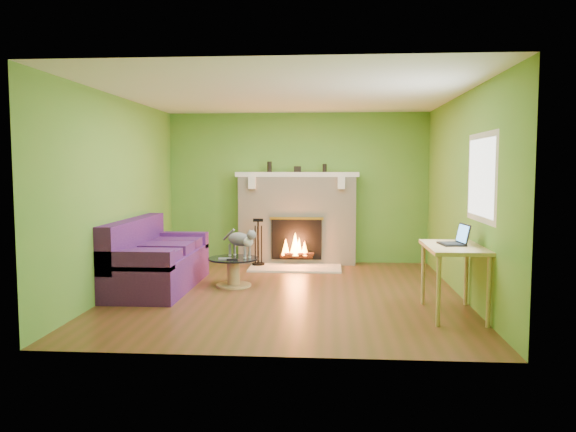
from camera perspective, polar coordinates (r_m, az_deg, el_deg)
name	(u,v)px	position (r m, az deg, el deg)	size (l,w,h in m)	color
floor	(287,293)	(7.49, -0.10, -7.85)	(5.00, 5.00, 0.00)	brown
ceiling	(287,94)	(7.37, -0.11, 12.28)	(5.00, 5.00, 0.00)	white
wall_back	(298,188)	(9.81, 1.00, 2.86)	(5.00, 5.00, 0.00)	#5A9932
wall_front	(265,210)	(4.83, -2.34, 0.65)	(5.00, 5.00, 0.00)	#5A9932
wall_left	(119,195)	(7.81, -16.80, 2.10)	(5.00, 5.00, 0.00)	#5A9932
wall_right	(463,196)	(7.49, 17.34, 1.97)	(5.00, 5.00, 0.00)	#5A9932
window_frame	(482,177)	(6.61, 19.07, 3.72)	(1.20, 1.20, 0.00)	silver
window_pane	(481,177)	(6.60, 19.01, 3.72)	(1.06, 1.06, 0.00)	white
fireplace	(297,219)	(9.66, 0.93, -0.31)	(2.10, 0.46, 1.58)	beige
hearth	(295,268)	(9.25, 0.74, -5.28)	(1.50, 0.75, 0.03)	beige
mantel	(297,174)	(9.60, 0.93, 4.25)	(2.10, 0.28, 0.08)	white
sofa	(154,261)	(7.98, -13.44, -4.49)	(0.96, 2.12, 0.95)	#3D1758
coffee_table	(234,270)	(7.92, -5.56, -5.46)	(0.71, 0.71, 0.40)	tan
desk	(454,254)	(6.56, 16.52, -3.72)	(0.62, 1.07, 0.79)	tan
cat	(240,243)	(7.90, -4.95, -2.71)	(0.24, 0.67, 0.42)	#5D5D62
remote_silver	(225,259)	(7.79, -6.44, -4.31)	(0.17, 0.04, 0.02)	#939396
remote_black	(233,259)	(7.71, -5.65, -4.41)	(0.16, 0.04, 0.02)	black
laptop	(452,234)	(6.57, 16.31, -1.78)	(0.28, 0.32, 0.24)	black
fire_tools	(258,242)	(9.39, -3.04, -2.61)	(0.21, 0.21, 0.79)	black
mantel_vase_left	(269,167)	(9.67, -1.89, 5.02)	(0.08, 0.08, 0.18)	black
mantel_vase_right	(325,168)	(9.61, 3.74, 4.89)	(0.07, 0.07, 0.14)	black
mantel_box	(298,169)	(9.63, 0.97, 4.78)	(0.12, 0.08, 0.10)	black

